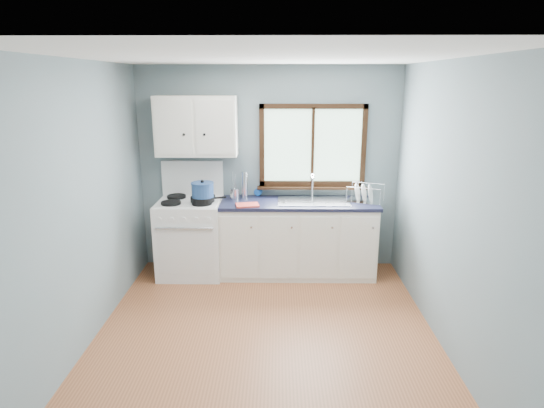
{
  "coord_description": "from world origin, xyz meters",
  "views": [
    {
      "loc": [
        0.11,
        -3.75,
        2.33
      ],
      "look_at": [
        0.05,
        0.9,
        1.05
      ],
      "focal_mm": 30.0,
      "sensor_mm": 36.0,
      "label": 1
    }
  ],
  "objects_px": {
    "gas_range": "(191,235)",
    "thermos": "(244,185)",
    "dish_rack": "(365,197)",
    "base_cabinets": "(297,242)",
    "utensil_crock": "(235,194)",
    "sink": "(313,206)",
    "skillet": "(203,199)",
    "stockpot": "(203,192)"
  },
  "relations": [
    {
      "from": "gas_range",
      "to": "sink",
      "type": "relative_size",
      "value": 1.62
    },
    {
      "from": "base_cabinets",
      "to": "thermos",
      "type": "distance_m",
      "value": 0.95
    },
    {
      "from": "dish_rack",
      "to": "skillet",
      "type": "bearing_deg",
      "value": -153.74
    },
    {
      "from": "dish_rack",
      "to": "thermos",
      "type": "bearing_deg",
      "value": -164.35
    },
    {
      "from": "gas_range",
      "to": "thermos",
      "type": "xyz_separation_m",
      "value": [
        0.65,
        0.17,
        0.59
      ]
    },
    {
      "from": "base_cabinets",
      "to": "sink",
      "type": "relative_size",
      "value": 2.2
    },
    {
      "from": "utensil_crock",
      "to": "gas_range",
      "type": "bearing_deg",
      "value": -167.28
    },
    {
      "from": "skillet",
      "to": "dish_rack",
      "type": "bearing_deg",
      "value": -14.31
    },
    {
      "from": "gas_range",
      "to": "dish_rack",
      "type": "relative_size",
      "value": 2.75
    },
    {
      "from": "sink",
      "to": "dish_rack",
      "type": "xyz_separation_m",
      "value": [
        0.61,
        0.01,
        0.12
      ]
    },
    {
      "from": "gas_range",
      "to": "utensil_crock",
      "type": "bearing_deg",
      "value": 12.72
    },
    {
      "from": "base_cabinets",
      "to": "sink",
      "type": "xyz_separation_m",
      "value": [
        0.18,
        -0.0,
        0.45
      ]
    },
    {
      "from": "sink",
      "to": "skillet",
      "type": "xyz_separation_m",
      "value": [
        -1.3,
        -0.16,
        0.13
      ]
    },
    {
      "from": "sink",
      "to": "skillet",
      "type": "distance_m",
      "value": 1.31
    },
    {
      "from": "utensil_crock",
      "to": "skillet",
      "type": "bearing_deg",
      "value": -143.3
    },
    {
      "from": "skillet",
      "to": "thermos",
      "type": "bearing_deg",
      "value": 14.35
    },
    {
      "from": "base_cabinets",
      "to": "gas_range",
      "type": "bearing_deg",
      "value": -179.18
    },
    {
      "from": "sink",
      "to": "thermos",
      "type": "bearing_deg",
      "value": 169.5
    },
    {
      "from": "skillet",
      "to": "thermos",
      "type": "xyz_separation_m",
      "value": [
        0.46,
        0.31,
        0.1
      ]
    },
    {
      "from": "skillet",
      "to": "utensil_crock",
      "type": "height_order",
      "value": "utensil_crock"
    },
    {
      "from": "utensil_crock",
      "to": "stockpot",
      "type": "bearing_deg",
      "value": -142.02
    },
    {
      "from": "stockpot",
      "to": "gas_range",
      "type": "bearing_deg",
      "value": 142.98
    },
    {
      "from": "utensil_crock",
      "to": "dish_rack",
      "type": "bearing_deg",
      "value": -3.28
    },
    {
      "from": "base_cabinets",
      "to": "utensil_crock",
      "type": "distance_m",
      "value": 0.97
    },
    {
      "from": "stockpot",
      "to": "dish_rack",
      "type": "xyz_separation_m",
      "value": [
        1.91,
        0.18,
        -0.1
      ]
    },
    {
      "from": "stockpot",
      "to": "dish_rack",
      "type": "distance_m",
      "value": 1.92
    },
    {
      "from": "stockpot",
      "to": "utensil_crock",
      "type": "xyz_separation_m",
      "value": [
        0.34,
        0.27,
        -0.09
      ]
    },
    {
      "from": "thermos",
      "to": "base_cabinets",
      "type": "bearing_deg",
      "value": -13.27
    },
    {
      "from": "gas_range",
      "to": "dish_rack",
      "type": "distance_m",
      "value": 2.15
    },
    {
      "from": "gas_range",
      "to": "stockpot",
      "type": "height_order",
      "value": "gas_range"
    },
    {
      "from": "base_cabinets",
      "to": "thermos",
      "type": "height_order",
      "value": "thermos"
    },
    {
      "from": "sink",
      "to": "utensil_crock",
      "type": "relative_size",
      "value": 2.49
    },
    {
      "from": "sink",
      "to": "stockpot",
      "type": "bearing_deg",
      "value": -172.76
    },
    {
      "from": "base_cabinets",
      "to": "stockpot",
      "type": "distance_m",
      "value": 1.31
    },
    {
      "from": "sink",
      "to": "thermos",
      "type": "relative_size",
      "value": 2.56
    },
    {
      "from": "gas_range",
      "to": "thermos",
      "type": "distance_m",
      "value": 0.9
    },
    {
      "from": "thermos",
      "to": "skillet",
      "type": "bearing_deg",
      "value": -146.3
    },
    {
      "from": "sink",
      "to": "dish_rack",
      "type": "bearing_deg",
      "value": 1.21
    },
    {
      "from": "base_cabinets",
      "to": "sink",
      "type": "bearing_deg",
      "value": -0.13
    },
    {
      "from": "base_cabinets",
      "to": "utensil_crock",
      "type": "bearing_deg",
      "value": 172.45
    },
    {
      "from": "gas_range",
      "to": "skillet",
      "type": "height_order",
      "value": "gas_range"
    },
    {
      "from": "gas_range",
      "to": "base_cabinets",
      "type": "distance_m",
      "value": 1.31
    }
  ]
}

